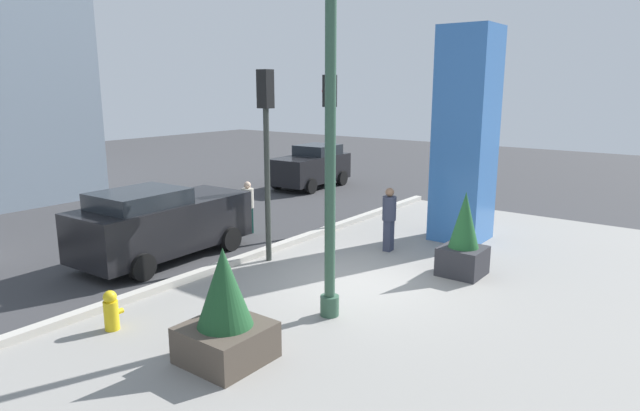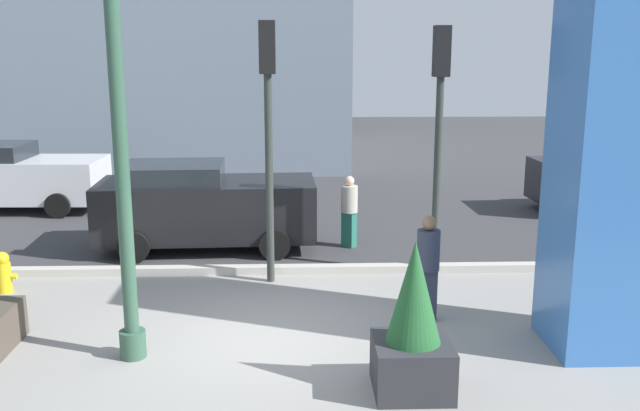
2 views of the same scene
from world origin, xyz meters
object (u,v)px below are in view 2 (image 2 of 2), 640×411
potted_plant_mid_plaza (413,330)px  fire_hydrant (4,273)px  art_pillar_blue (614,144)px  lamp_post (118,111)px  pedestrian_on_sidewalk (349,208)px  traffic_light_corner (268,110)px  car_far_lane (204,206)px  pedestrian_crossing (428,263)px  car_curb_west (13,177)px  traffic_light_far_side (439,110)px  car_curb_east (611,178)px

potted_plant_mid_plaza → fire_hydrant: potted_plant_mid_plaza is taller
art_pillar_blue → lamp_post: bearing=-178.4°
art_pillar_blue → pedestrian_on_sidewalk: size_ratio=3.78×
traffic_light_corner → pedestrian_on_sidewalk: 3.62m
pedestrian_on_sidewalk → car_far_lane: bearing=-179.5°
lamp_post → art_pillar_blue: (6.62, 0.18, -0.49)m
car_far_lane → potted_plant_mid_plaza: bearing=-62.5°
car_far_lane → pedestrian_on_sidewalk: 3.11m
lamp_post → pedestrian_crossing: 5.14m
lamp_post → car_curb_west: (-5.24, 9.37, -2.54)m
lamp_post → pedestrian_crossing: bearing=15.8°
potted_plant_mid_plaza → traffic_light_far_side: 5.36m
art_pillar_blue → traffic_light_far_side: bearing=116.6°
art_pillar_blue → car_far_lane: 8.48m
art_pillar_blue → car_curb_east: art_pillar_blue is taller
car_curb_east → pedestrian_crossing: (-6.21, -7.47, 0.06)m
potted_plant_mid_plaza → traffic_light_far_side: traffic_light_far_side is taller
lamp_post → traffic_light_far_side: lamp_post is taller
lamp_post → pedestrian_crossing: size_ratio=4.11×
fire_hydrant → car_far_lane: (3.17, 2.73, 0.57)m
art_pillar_blue → car_far_lane: art_pillar_blue is taller
traffic_light_far_side → potted_plant_mid_plaza: bearing=-104.0°
potted_plant_mid_plaza → car_curb_east: bearing=55.2°
pedestrian_crossing → traffic_light_corner: bearing=141.8°
fire_hydrant → pedestrian_on_sidewalk: pedestrian_on_sidewalk is taller
car_curb_west → pedestrian_crossing: car_curb_west is taller
traffic_light_corner → pedestrian_on_sidewalk: size_ratio=3.01×
art_pillar_blue → potted_plant_mid_plaza: art_pillar_blue is taller
traffic_light_corner → traffic_light_far_side: (3.10, 0.39, -0.04)m
lamp_post → fire_hydrant: size_ratio=9.39×
traffic_light_corner → pedestrian_on_sidewalk: traffic_light_corner is taller
art_pillar_blue → traffic_light_corner: size_ratio=1.26×
car_far_lane → pedestrian_crossing: (4.03, -4.25, 0.01)m
car_far_lane → car_curb_east: bearing=17.4°
lamp_post → art_pillar_blue: lamp_post is taller
car_curb_east → pedestrian_on_sidewalk: car_curb_east is taller
fire_hydrant → traffic_light_corner: 5.46m
art_pillar_blue → pedestrian_on_sidewalk: 6.56m
lamp_post → car_curb_west: size_ratio=1.54×
car_far_lane → pedestrian_crossing: bearing=-46.5°
traffic_light_far_side → car_curb_east: traffic_light_far_side is taller
traffic_light_far_side → car_curb_east: (5.63, 5.09, -2.21)m
pedestrian_on_sidewalk → pedestrian_crossing: 4.38m
car_curb_west → fire_hydrant: bearing=-70.3°
car_far_lane → lamp_post: bearing=-93.2°
fire_hydrant → car_curb_east: (13.41, 5.94, 0.53)m
traffic_light_far_side → car_far_lane: traffic_light_far_side is taller
car_curb_east → art_pillar_blue: bearing=-114.7°
lamp_post → art_pillar_blue: size_ratio=1.19×
fire_hydrant → car_far_lane: 4.22m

